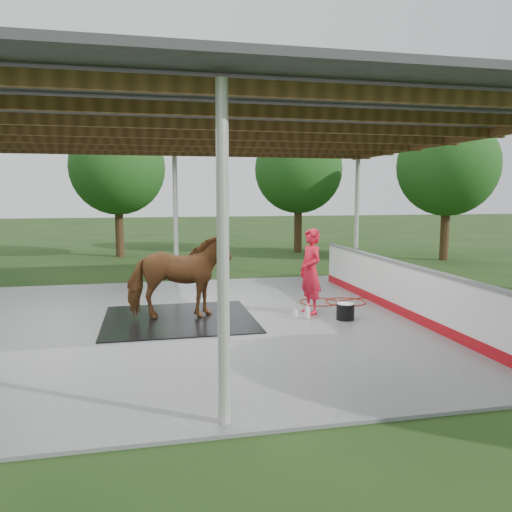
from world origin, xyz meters
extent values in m
plane|color=#1E3814|center=(0.00, 0.00, 0.00)|extent=(100.00, 100.00, 0.00)
cube|color=slate|center=(0.00, 0.00, 0.03)|extent=(12.00, 10.00, 0.05)
cylinder|color=beige|center=(0.00, -4.70, 1.98)|extent=(0.14, 0.14, 3.85)
cylinder|color=beige|center=(0.00, 4.70, 1.98)|extent=(0.14, 0.14, 3.85)
cylinder|color=beige|center=(5.70, 4.70, 1.98)|extent=(0.14, 0.14, 3.85)
cube|color=brown|center=(0.00, -4.50, 3.85)|extent=(12.00, 0.10, 0.18)
cube|color=brown|center=(0.00, -3.00, 3.85)|extent=(12.00, 0.10, 0.18)
cube|color=brown|center=(0.00, -1.50, 3.85)|extent=(12.00, 0.10, 0.18)
cube|color=brown|center=(0.00, 0.00, 3.85)|extent=(12.00, 0.10, 0.18)
cube|color=brown|center=(0.00, 1.50, 3.85)|extent=(12.00, 0.10, 0.18)
cube|color=brown|center=(0.00, 3.00, 3.85)|extent=(12.00, 0.10, 0.18)
cube|color=brown|center=(0.00, 4.50, 3.85)|extent=(12.00, 0.10, 0.18)
cube|color=brown|center=(5.70, 0.00, 3.85)|extent=(0.12, 10.00, 0.18)
cube|color=#38383A|center=(0.00, 0.00, 4.05)|extent=(12.60, 10.60, 0.10)
cube|color=#AA0E17|center=(4.59, 0.00, 0.15)|extent=(0.14, 8.00, 0.20)
cube|color=white|center=(4.60, 0.00, 0.65)|extent=(0.12, 8.00, 1.00)
cube|color=slate|center=(4.60, 0.00, 1.17)|extent=(0.16, 8.00, 0.06)
cylinder|color=#382314|center=(-2.00, 12.00, 1.10)|extent=(0.36, 0.36, 2.20)
sphere|color=#194714|center=(-2.00, 12.00, 3.80)|extent=(4.00, 4.00, 4.00)
cylinder|color=#382314|center=(6.00, 12.00, 1.10)|extent=(0.36, 0.36, 2.20)
sphere|color=#194714|center=(6.00, 12.00, 3.80)|extent=(4.00, 4.00, 4.00)
cylinder|color=#382314|center=(11.00, 8.00, 1.10)|extent=(0.36, 0.36, 2.20)
sphere|color=#194714|center=(11.00, 8.00, 3.80)|extent=(4.00, 4.00, 4.00)
cube|color=black|center=(-0.21, 0.25, 0.06)|extent=(3.11, 2.91, 0.02)
imported|color=brown|center=(-0.21, 0.25, 0.97)|extent=(2.13, 0.99, 1.79)
imported|color=red|center=(2.67, 0.18, 0.99)|extent=(0.57, 0.76, 1.88)
cylinder|color=black|center=(3.21, -0.51, 0.22)|extent=(0.38, 0.38, 0.33)
cylinder|color=white|center=(3.21, -0.51, 0.38)|extent=(0.35, 0.35, 0.03)
imported|color=silver|center=(2.45, -0.28, 0.21)|extent=(0.16, 0.16, 0.32)
imported|color=#338CD8|center=(2.28, 0.05, 0.14)|extent=(0.11, 0.11, 0.17)
torus|color=#AD270C|center=(3.87, 1.08, 0.06)|extent=(0.99, 0.99, 0.02)
torus|color=#AD270C|center=(3.23, 1.21, 0.06)|extent=(0.94, 0.94, 0.02)
cylinder|color=#AD270C|center=(4.39, 1.41, 0.06)|extent=(1.26, 0.43, 0.02)
camera|label=1|loc=(-0.81, -10.14, 2.67)|focal=35.00mm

